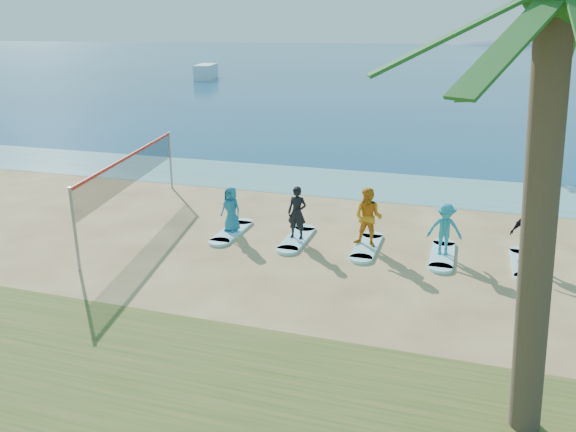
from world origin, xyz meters
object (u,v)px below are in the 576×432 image
(surfboard_0, at_px, (232,232))
(student_0, at_px, (231,209))
(student_3, at_px, (445,229))
(surfboard_4, at_px, (524,264))
(boat_offshore_b, at_px, (552,66))
(boat_offshore_a, at_px, (206,79))
(student_4, at_px, (528,233))
(volleyball_net, at_px, (131,170))
(surfboard_1, at_px, (297,239))
(student_2, at_px, (368,217))
(paddleboard, at_px, (540,179))
(surfboard_2, at_px, (367,247))
(student_1, at_px, (297,213))
(paddleboarder, at_px, (542,161))
(surfboard_3, at_px, (442,255))

(surfboard_0, distance_m, student_0, 0.82)
(student_0, relative_size, student_3, 0.96)
(surfboard_4, bearing_deg, student_0, 180.00)
(boat_offshore_b, bearing_deg, boat_offshore_a, -112.91)
(student_4, bearing_deg, volleyball_net, 158.24)
(surfboard_1, height_order, student_2, student_2)
(surfboard_0, relative_size, surfboard_4, 1.00)
(student_0, bearing_deg, student_4, 13.56)
(boat_offshore_a, bearing_deg, boat_offshore_b, 27.75)
(student_2, xyz_separation_m, student_4, (4.68, 0.00, -0.02))
(paddleboard, bearing_deg, surfboard_2, -124.55)
(volleyball_net, bearing_deg, student_1, -1.44)
(volleyball_net, bearing_deg, boat_offshore_b, 76.18)
(paddleboarder, height_order, student_3, paddleboarder)
(student_0, bearing_deg, surfboard_2, 13.56)
(student_3, bearing_deg, student_0, 174.69)
(paddleboarder, bearing_deg, boat_offshore_a, 55.80)
(boat_offshore_a, height_order, student_1, student_1)
(surfboard_3, height_order, student_4, student_4)
(paddleboarder, bearing_deg, student_0, 151.57)
(surfboard_1, bearing_deg, student_0, 180.00)
(paddleboard, relative_size, surfboard_0, 1.36)
(surfboard_1, distance_m, student_1, 0.92)
(surfboard_1, relative_size, student_1, 1.26)
(surfboard_0, distance_m, student_4, 9.41)
(boat_offshore_b, relative_size, surfboard_3, 2.54)
(paddleboard, xyz_separation_m, paddleboarder, (0.00, 0.00, 0.85))
(student_0, xyz_separation_m, surfboard_4, (9.36, 0.00, -0.82))
(volleyball_net, bearing_deg, boat_offshore_a, 113.16)
(student_4, bearing_deg, student_2, 158.91)
(surfboard_0, height_order, student_4, student_4)
(paddleboarder, bearing_deg, boat_offshore_b, 9.21)
(volleyball_net, height_order, student_4, volleyball_net)
(student_4, bearing_deg, surfboard_1, 158.91)
(surfboard_0, distance_m, student_2, 4.78)
(student_1, height_order, surfboard_4, student_1)
(surfboard_1, relative_size, surfboard_4, 1.00)
(surfboard_1, xyz_separation_m, surfboard_3, (4.68, 0.00, 0.00))
(student_0, bearing_deg, boat_offshore_b, 91.72)
(paddleboarder, bearing_deg, student_3, 176.91)
(surfboard_4, bearing_deg, volleyball_net, 179.32)
(surfboard_2, height_order, student_3, student_3)
(student_1, bearing_deg, boat_offshore_a, 121.76)
(surfboard_4, height_order, student_4, student_4)
(volleyball_net, height_order, paddleboarder, volleyball_net)
(surfboard_4, bearing_deg, student_4, 0.00)
(surfboard_3, distance_m, student_3, 0.85)
(surfboard_4, bearing_deg, student_3, 180.00)
(student_1, relative_size, surfboard_3, 0.79)
(student_4, bearing_deg, surfboard_4, 0.00)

